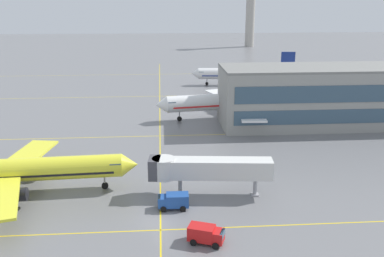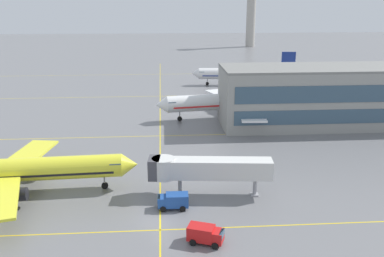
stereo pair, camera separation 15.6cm
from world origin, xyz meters
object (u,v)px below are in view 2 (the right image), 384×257
Objects in this scene: airliner_third_row at (246,74)px; control_tower at (251,4)px; airliner_second_row at (236,101)px; jet_bridge at (201,169)px; airliner_front_gate at (18,170)px; service_truck_catering at (206,234)px; service_truck_red_van at (173,200)px.

airliner_third_row is 117.74m from control_tower.
airliner_second_row reaches higher than jet_bridge.
airliner_second_row reaches higher than airliner_front_gate.
service_truck_catering is 0.11× the size of control_tower.
airliner_third_row is 86.45m from service_truck_red_van.
jet_bridge is at bearing -103.66° from control_tower.
airliner_front_gate reaches higher than service_truck_red_van.
airliner_front_gate is 0.90× the size of airliner_second_row.
airliner_front_gate is 53.70m from airliner_second_row.
airliner_second_row is 9.04× the size of service_truck_red_van.
service_truck_catering is 0.25× the size of jet_bridge.
airliner_second_row is 39.49m from airliner_third_row.
jet_bridge is (-11.94, -40.29, 0.06)m from airliner_second_row.
airliner_third_row is at bearing 74.38° from jet_bridge.
airliner_front_gate is 7.52× the size of service_truck_catering.
airliner_front_gate is 8.11× the size of service_truck_red_van.
airliner_third_row is at bearing 76.09° from service_truck_catering.
jet_bridge is (26.11, -2.40, 0.47)m from airliner_front_gate.
control_tower reaches higher than airliner_second_row.
service_truck_red_van is 9.35m from service_truck_catering.
service_truck_red_van is at bearing -109.97° from airliner_second_row.
service_truck_catering is at bearing -103.91° from airliner_third_row.
airliner_second_row is at bearing 44.88° from airliner_front_gate.
airliner_front_gate reaches higher than service_truck_catering.
airliner_front_gate reaches higher than jet_bridge.
airliner_second_row is at bearing 73.49° from jet_bridge.
jet_bridge is 0.42× the size of control_tower.
control_tower reaches higher than airliner_front_gate.
service_truck_red_van is (-16.06, -44.19, -2.82)m from airliner_second_row.
service_truck_catering is (25.51, -14.97, -2.41)m from airliner_front_gate.
service_truck_red_van is 0.24× the size of jet_bridge.
control_tower is (72.74, 189.40, 20.52)m from airliner_front_gate.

